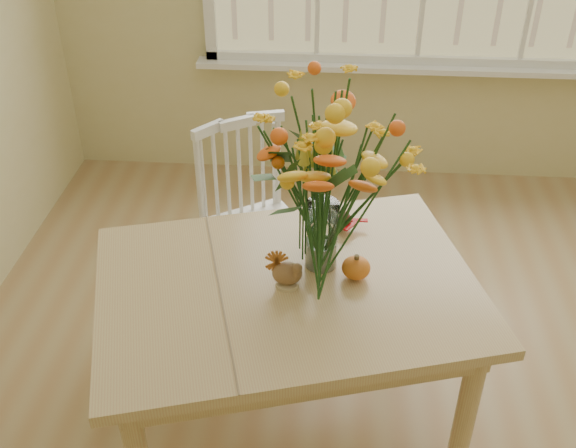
{
  "coord_description": "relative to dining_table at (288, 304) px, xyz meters",
  "views": [
    {
      "loc": [
        -0.44,
        -1.38,
        2.07
      ],
      "look_at": [
        -0.57,
        0.35,
        0.88
      ],
      "focal_mm": 42.0,
      "sensor_mm": 36.0,
      "label": 1
    }
  ],
  "objects": [
    {
      "name": "flower_vase",
      "position": [
        0.1,
        0.11,
        0.45
      ],
      "size": [
        0.51,
        0.51,
        0.61
      ],
      "color": "white",
      "rests_on": "dining_table"
    },
    {
      "name": "pumpkin",
      "position": [
        0.22,
        0.04,
        0.13
      ],
      "size": [
        0.09,
        0.09,
        0.07
      ],
      "primitive_type": "ellipsoid",
      "color": "orange",
      "rests_on": "dining_table"
    },
    {
      "name": "dark_gourd",
      "position": [
        0.17,
        0.33,
        0.12
      ],
      "size": [
        0.13,
        0.1,
        0.07
      ],
      "color": "#38160F",
      "rests_on": "dining_table"
    },
    {
      "name": "turkey_figurine",
      "position": [
        -0.0,
        -0.01,
        0.14
      ],
      "size": [
        0.1,
        0.08,
        0.12
      ],
      "rotation": [
        0.0,
        0.0,
        0.05
      ],
      "color": "#CCB78C",
      "rests_on": "dining_table"
    },
    {
      "name": "dining_table",
      "position": [
        0.0,
        0.0,
        0.0
      ],
      "size": [
        1.43,
        1.18,
        0.66
      ],
      "rotation": [
        0.0,
        0.0,
        0.27
      ],
      "color": "tan",
      "rests_on": "floor"
    },
    {
      "name": "windsor_chair",
      "position": [
        -0.21,
        0.67,
        -0.08
      ],
      "size": [
        0.55,
        0.54,
        0.87
      ],
      "rotation": [
        0.0,
        0.0,
        0.57
      ],
      "color": "white",
      "rests_on": "floor"
    }
  ]
}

